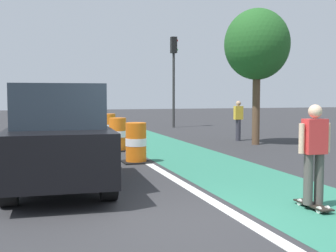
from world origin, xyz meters
name	(u,v)px	position (x,y,z in m)	size (l,w,h in m)	color
ground_plane	(179,220)	(0.00, 0.00, 0.00)	(100.00, 100.00, 0.00)	#2D2D30
bike_lane_strip	(143,138)	(2.40, 12.00, 0.00)	(2.50, 80.00, 0.01)	#2D755B
lane_divider_stripe	(107,139)	(0.90, 12.00, 0.01)	(0.20, 80.00, 0.01)	silver
skateboarder_on_lane	(314,153)	(2.27, -0.05, 0.91)	(0.57, 0.80, 1.69)	black
parked_suv_nearest	(59,135)	(-1.55, 2.97, 1.04)	(2.08, 4.68, 2.04)	black
traffic_barrel_front	(136,143)	(0.63, 5.54, 0.53)	(0.73, 0.73, 1.09)	orange
traffic_barrel_mid	(118,135)	(0.62, 8.17, 0.53)	(0.73, 0.73, 1.09)	orange
traffic_barrel_back	(109,128)	(0.85, 11.39, 0.53)	(0.73, 0.73, 1.09)	orange
traffic_light_corner	(174,66)	(5.61, 17.61, 3.50)	(0.41, 0.32, 5.10)	#2D2D2D
pedestrian_crossing	(238,119)	(5.85, 9.92, 0.86)	(0.34, 0.20, 1.61)	#33333D
street_tree_sidewalk	(257,45)	(5.88, 8.51, 3.67)	(2.40, 2.40, 5.00)	brown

